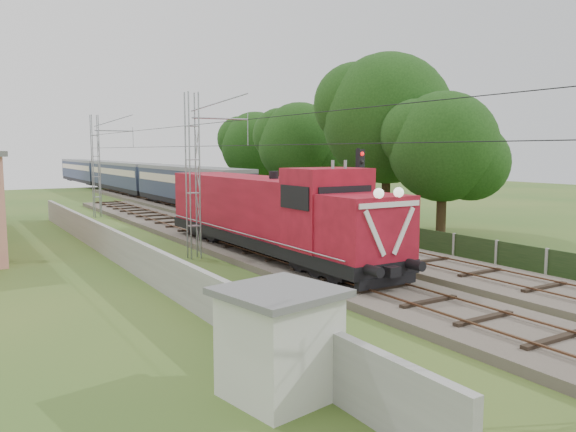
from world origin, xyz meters
TOP-DOWN VIEW (x-y plane):
  - ground at (0.00, 0.00)m, footprint 140.00×140.00m
  - track_main at (0.00, 7.00)m, footprint 4.20×70.00m
  - track_side at (5.00, 20.00)m, footprint 4.20×80.00m
  - catenary at (-2.95, 12.00)m, footprint 3.31×70.00m
  - boundary_wall at (-6.50, 12.00)m, footprint 0.25×40.00m
  - fence at (8.00, 3.00)m, footprint 0.12×32.00m
  - locomotive at (0.00, 9.89)m, footprint 3.07×17.50m
  - coach_rake at (5.00, 53.91)m, footprint 2.81×62.57m
  - signal_post at (3.27, 7.11)m, footprint 0.59×0.46m
  - relay_hut at (-7.40, -3.54)m, footprint 2.66×2.66m
  - tree_a at (11.46, 9.54)m, footprint 6.66×6.34m
  - tree_b at (11.80, 14.72)m, footprint 8.91×8.49m
  - tree_c at (11.32, 24.62)m, footprint 7.00×6.67m
  - tree_d at (12.53, 34.28)m, footprint 6.89×6.57m

SIDE VIEW (x-z plane):
  - ground at x=0.00m, z-range 0.00..0.00m
  - track_main at x=0.00m, z-range -0.04..0.41m
  - track_side at x=5.00m, z-range -0.04..0.41m
  - fence at x=8.00m, z-range 0.00..1.20m
  - boundary_wall at x=-6.50m, z-range 0.00..1.50m
  - relay_hut at x=-7.40m, z-range 0.01..2.38m
  - locomotive at x=0.00m, z-range 0.06..4.50m
  - coach_rake at x=5.00m, z-range 0.74..3.99m
  - signal_post at x=3.27m, z-range 1.00..6.36m
  - catenary at x=-2.95m, z-range 0.05..8.05m
  - tree_a at x=11.46m, z-range 1.07..9.70m
  - tree_d at x=12.53m, z-range 1.11..10.04m
  - tree_c at x=11.32m, z-range 1.12..10.20m
  - tree_b at x=11.80m, z-range 1.43..12.99m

